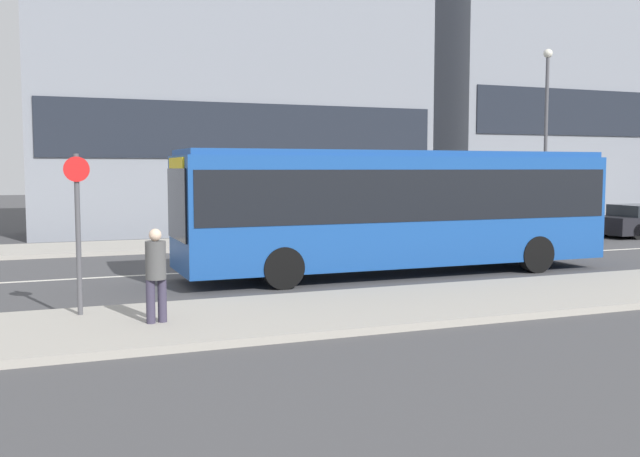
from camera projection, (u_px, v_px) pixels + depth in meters
ground_plane at (269, 269)px, 19.29m from camera, size 120.00×120.00×0.00m
sidewalk_near at (367, 308)px, 13.49m from camera, size 44.00×3.50×0.13m
sidewalk_far at (216, 243)px, 25.08m from camera, size 44.00×3.50×0.13m
lane_centerline at (269, 268)px, 19.29m from camera, size 41.80×0.16×0.01m
apartment_block_left_tower at (234, 53)px, 30.55m from camera, size 16.86×5.01×15.28m
apartment_block_right_tower at (600, 35)px, 38.01m from camera, size 19.88×5.62×19.61m
city_bus at (397, 204)px, 18.17m from camera, size 11.24×2.52×3.14m
parked_car_0 at (540, 224)px, 26.46m from camera, size 3.99×1.85×1.39m
pedestrian_near_stop at (156, 270)px, 11.86m from camera, size 0.35×0.34×1.58m
bus_stop_sign at (78, 222)px, 12.44m from camera, size 0.44×0.12×2.83m
street_lamp at (546, 122)px, 28.67m from camera, size 0.36×0.36×7.33m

